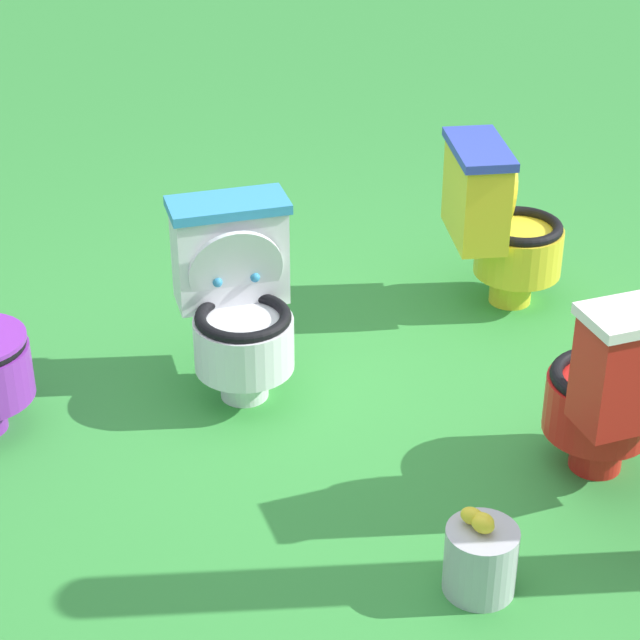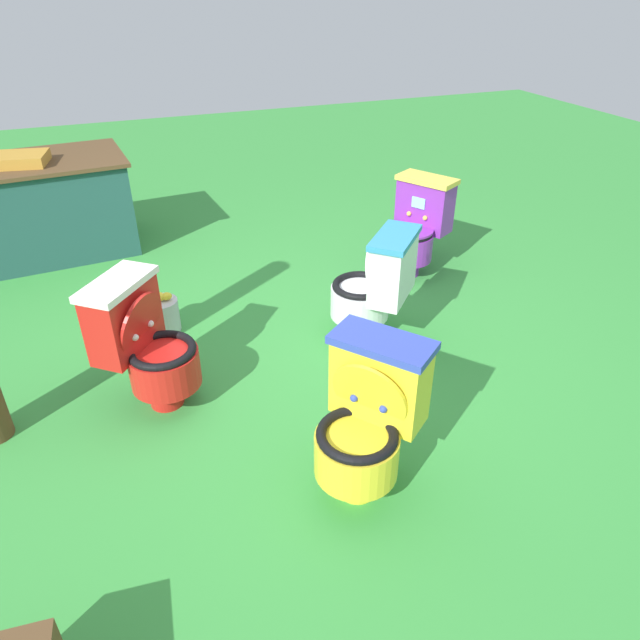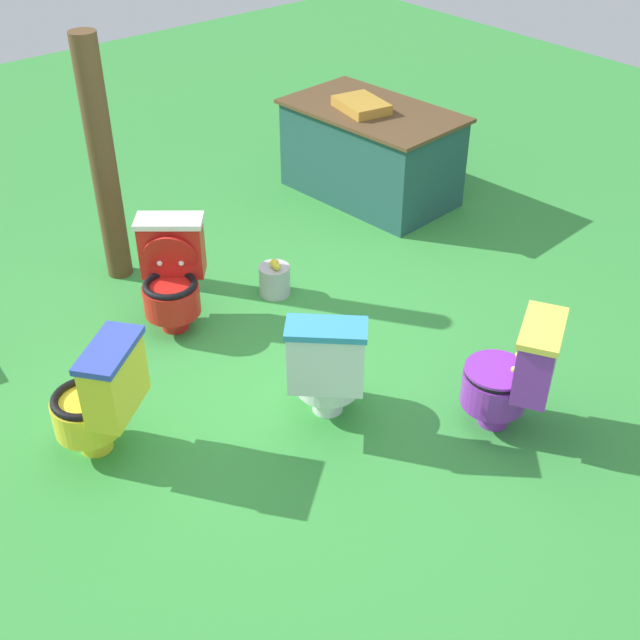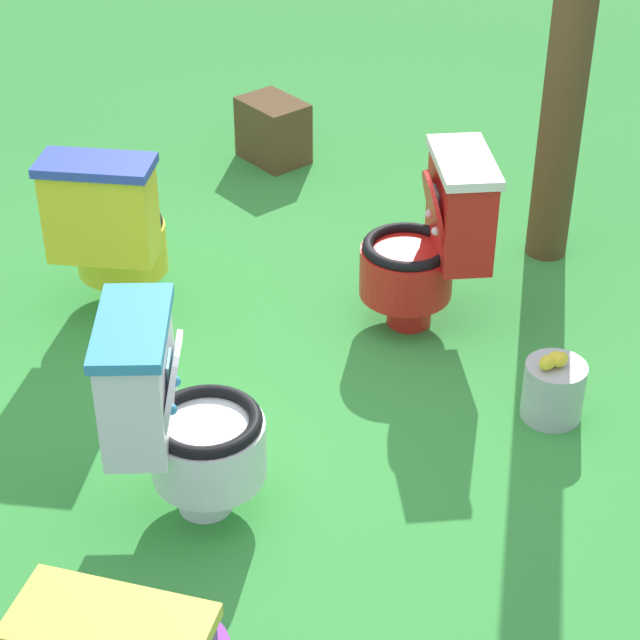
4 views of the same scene
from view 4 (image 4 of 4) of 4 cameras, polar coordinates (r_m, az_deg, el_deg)
name	(u,v)px [view 4 (image 4 of 4)]	position (r m, az deg, el deg)	size (l,w,h in m)	color
ground	(292,434)	(4.10, -1.42, -5.66)	(14.00, 14.00, 0.00)	green
toilet_red	(431,241)	(4.51, 5.53, 3.92)	(0.64, 0.62, 0.73)	red
toilet_yellow	(112,230)	(4.63, -10.27, 4.40)	(0.64, 0.62, 0.73)	yellow
toilet_white	(176,416)	(3.60, -7.16, -4.75)	(0.63, 0.63, 0.73)	white
wooden_post	(568,64)	(4.88, 12.20, 12.30)	(0.18, 0.18, 1.76)	brown
small_crate	(273,130)	(5.93, -2.33, 9.36)	(0.34, 0.24, 0.32)	brown
lemon_bucket	(553,389)	(4.19, 11.48, -3.37)	(0.22, 0.22, 0.28)	#B7B7BF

